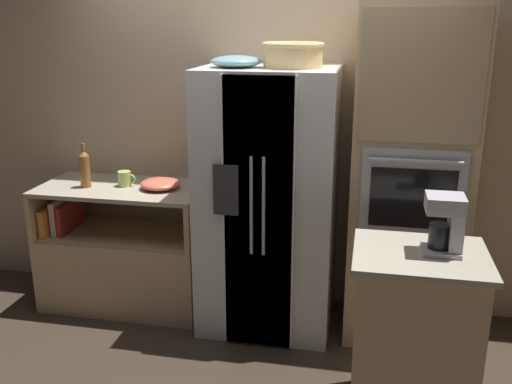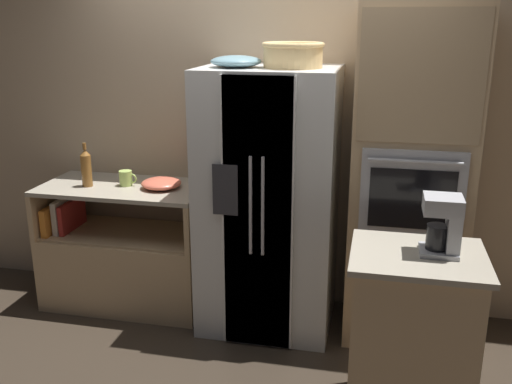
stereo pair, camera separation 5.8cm
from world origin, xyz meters
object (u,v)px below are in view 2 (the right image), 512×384
object	(u,v)px
wall_oven	(410,179)
coffee_maker	(445,223)
wicker_basket	(293,54)
mug	(126,178)
refrigerator	(269,202)
bottle_tall	(86,168)
mixing_bowl	(161,183)
fruit_bowl	(236,61)

from	to	relation	value
wall_oven	coffee_maker	bearing A→B (deg)	-81.75
wicker_basket	mug	world-z (taller)	wicker_basket
refrigerator	bottle_tall	bearing A→B (deg)	-179.79
refrigerator	mixing_bowl	size ratio (longest dim) A/B	6.28
refrigerator	mug	distance (m)	1.07
coffee_maker	refrigerator	bearing A→B (deg)	140.66
bottle_tall	coffee_maker	world-z (taller)	coffee_maker
coffee_maker	wall_oven	bearing A→B (deg)	98.25
bottle_tall	mixing_bowl	bearing A→B (deg)	7.04
fruit_bowl	wicker_basket	bearing A→B (deg)	7.36
refrigerator	bottle_tall	size ratio (longest dim) A/B	5.62
mug	wicker_basket	bearing A→B (deg)	-4.75
coffee_maker	mug	bearing A→B (deg)	156.28
wicker_basket	fruit_bowl	xyz separation A→B (m)	(-0.35, -0.05, -0.05)
wicker_basket	coffee_maker	size ratio (longest dim) A/B	1.31
mixing_bowl	coffee_maker	size ratio (longest dim) A/B	0.96
fruit_bowl	coffee_maker	size ratio (longest dim) A/B	1.09
mug	coffee_maker	xyz separation A→B (m)	(2.10, -0.92, 0.15)
wall_oven	coffee_maker	xyz separation A→B (m)	(0.13, -0.90, 0.03)
mixing_bowl	bottle_tall	bearing A→B (deg)	-172.96
fruit_bowl	bottle_tall	size ratio (longest dim) A/B	1.01
refrigerator	coffee_maker	bearing A→B (deg)	-39.34
refrigerator	wicker_basket	distance (m)	0.98
refrigerator	mixing_bowl	world-z (taller)	refrigerator
wicker_basket	bottle_tall	bearing A→B (deg)	179.03
wicker_basket	fruit_bowl	distance (m)	0.36
wicker_basket	mug	distance (m)	1.51
wicker_basket	coffee_maker	world-z (taller)	wicker_basket
wall_oven	wicker_basket	size ratio (longest dim) A/B	5.64
wall_oven	bottle_tall	xyz separation A→B (m)	(-2.23, -0.06, -0.04)
refrigerator	wall_oven	bearing A→B (deg)	3.30
wicker_basket	wall_oven	bearing A→B (deg)	6.22
bottle_tall	mixing_bowl	distance (m)	0.55
fruit_bowl	mixing_bowl	bearing A→B (deg)	167.00
bottle_tall	wall_oven	bearing A→B (deg)	1.47
wall_oven	coffee_maker	distance (m)	0.91
wall_oven	fruit_bowl	size ratio (longest dim) A/B	6.79
fruit_bowl	wall_oven	bearing A→B (deg)	6.58
refrigerator	bottle_tall	world-z (taller)	refrigerator
wall_oven	fruit_bowl	xyz separation A→B (m)	(-1.11, -0.13, 0.73)
fruit_bowl	mixing_bowl	world-z (taller)	fruit_bowl
wall_oven	bottle_tall	world-z (taller)	wall_oven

